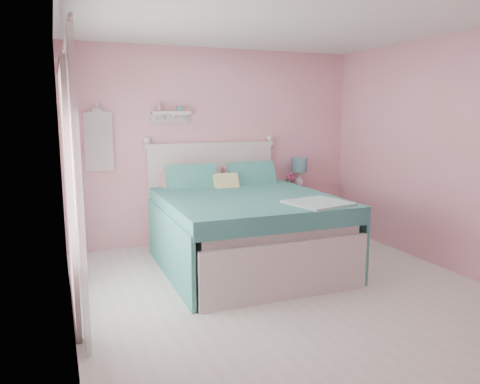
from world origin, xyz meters
TOP-DOWN VIEW (x-y plane):
  - floor at (0.00, 0.00)m, footprint 4.50×4.50m
  - room_shell at (0.00, 0.00)m, footprint 4.50×4.50m
  - bed at (-0.09, 1.08)m, footprint 1.83×2.34m
  - nightstand at (1.15, 2.00)m, footprint 0.46×0.45m
  - table_lamp at (1.21, 2.09)m, footprint 0.23×0.23m
  - vase at (1.04, 2.02)m, footprint 0.14×0.14m
  - teacup at (1.07, 1.86)m, footprint 0.12×0.12m
  - roses at (1.03, 2.01)m, footprint 0.14×0.11m
  - wall_shelf at (-0.64, 2.19)m, footprint 0.50×0.15m
  - hanging_dress at (-1.55, 2.18)m, footprint 0.34×0.03m
  - french_door at (-1.97, 0.40)m, footprint 0.04×1.32m
  - curtain_near at (-1.92, -0.34)m, footprint 0.04×0.40m
  - curtain_far at (-1.92, 1.14)m, footprint 0.04×0.40m

SIDE VIEW (x-z plane):
  - floor at x=0.00m, z-range 0.00..0.00m
  - nightstand at x=1.15m, z-range 0.00..0.66m
  - bed at x=-0.09m, z-range -0.24..1.11m
  - teacup at x=1.07m, z-range 0.66..0.74m
  - vase at x=1.04m, z-range 0.66..0.81m
  - roses at x=1.03m, z-range 0.79..0.91m
  - table_lamp at x=1.21m, z-range 0.75..1.20m
  - french_door at x=-1.97m, z-range -0.01..2.15m
  - curtain_near at x=-1.92m, z-range 0.02..2.34m
  - curtain_far at x=-1.92m, z-range 0.02..2.34m
  - hanging_dress at x=-1.55m, z-range 1.04..1.76m
  - room_shell at x=0.00m, z-range -0.67..3.83m
  - wall_shelf at x=-0.64m, z-range 1.61..1.86m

